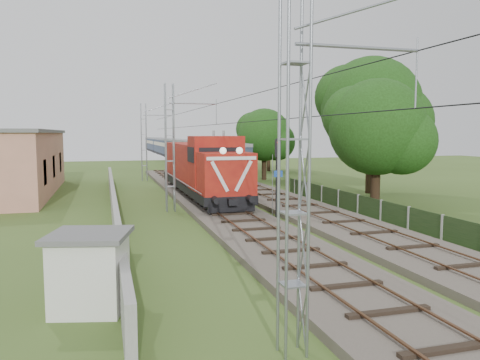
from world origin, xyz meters
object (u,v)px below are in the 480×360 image
object	(u,v)px
coach_rake	(173,147)
relay_hut	(90,271)
locomotive	(200,167)
signal_post	(277,164)

from	to	relation	value
coach_rake	relay_hut	distance (m)	72.20
locomotive	coach_rake	bearing A→B (deg)	84.27
signal_post	relay_hut	xyz separation A→B (m)	(-10.06, -11.91, -2.08)
coach_rake	locomotive	bearing A→B (deg)	-95.73
relay_hut	signal_post	bearing A→B (deg)	49.81
locomotive	relay_hut	distance (m)	22.55
signal_post	relay_hut	distance (m)	15.72
coach_rake	relay_hut	world-z (taller)	coach_rake
locomotive	relay_hut	bearing A→B (deg)	-109.19
locomotive	coach_rake	size ratio (longest dim) A/B	0.22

